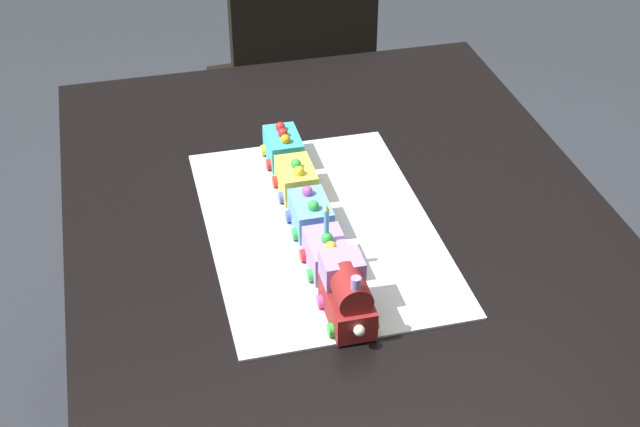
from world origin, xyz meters
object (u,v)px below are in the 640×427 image
Objects in this scene: cake_locomotive at (347,294)px; cake_car_hopper_sky_blue at (311,214)px; chair at (294,92)px; cake_car_tanker_lemon at (296,179)px; cake_car_flatbed_lavender at (327,254)px; cake_car_gondola_turquoise at (283,147)px; dining_table at (347,277)px; birthday_candle at (326,218)px.

cake_car_hopper_sky_blue is (0.25, 0.00, -0.02)m from cake_locomotive.
cake_car_tanker_lemon is at bearing 73.80° from chair.
cake_car_tanker_lemon is at bearing 0.00° from cake_car_flatbed_lavender.
cake_car_hopper_sky_blue is 1.00× the size of cake_car_gondola_turquoise.
dining_table is at bearing -15.80° from cake_locomotive.
cake_car_flatbed_lavender is at bearing 0.00° from cake_locomotive.
cake_car_tanker_lemon is (-0.89, 0.19, 0.30)m from chair.
cake_car_gondola_turquoise is at bearing 0.00° from cake_car_flatbed_lavender.
cake_car_flatbed_lavender is 0.12m from cake_car_hopper_sky_blue.
cake_car_tanker_lemon is 1.76× the size of birthday_candle.
cake_locomotive reaches higher than cake_car_tanker_lemon.
birthday_candle is at bearing -180.00° from cake_car_gondola_turquoise.
cake_car_gondola_turquoise is at bearing 13.85° from dining_table.
birthday_candle is at bearing 0.00° from cake_locomotive.
birthday_candle reaches higher than cake_locomotive.
dining_table is at bearing -33.43° from cake_car_flatbed_lavender.
cake_locomotive reaches higher than cake_car_hopper_sky_blue.
cake_car_tanker_lemon is at bearing 24.51° from dining_table.
cake_car_hopper_sky_blue and cake_car_tanker_lemon have the same top height.
cake_car_hopper_sky_blue reaches higher than dining_table.
chair reaches higher than cake_car_tanker_lemon.
cake_car_gondola_turquoise is at bearing 0.00° from cake_locomotive.
dining_table is 14.00× the size of cake_car_hopper_sky_blue.
cake_car_gondola_turquoise is 1.76× the size of birthday_candle.
chair is 8.60× the size of cake_car_gondola_turquoise.
dining_table is 0.21m from cake_car_tanker_lemon.
dining_table is at bearing -155.49° from cake_car_tanker_lemon.
birthday_candle reaches higher than cake_car_gondola_turquoise.
cake_car_flatbed_lavender is at bearing 180.00° from cake_car_tanker_lemon.
chair is 15.15× the size of birthday_candle.
dining_table is 0.16m from cake_car_hopper_sky_blue.
cake_car_hopper_sky_blue is at bearing 75.16° from chair.
cake_car_tanker_lemon is (0.24, 0.00, 0.00)m from cake_car_flatbed_lavender.
cake_locomotive is (-0.22, 0.06, 0.16)m from dining_table.
cake_locomotive is at bearing -180.00° from cake_car_tanker_lemon.
cake_car_hopper_sky_blue is at bearing 0.00° from birthday_candle.
cake_car_flatbed_lavender is (-0.10, 0.06, 0.14)m from dining_table.
chair is at bearing -10.59° from cake_car_hopper_sky_blue.
cake_car_tanker_lemon is at bearing 0.00° from birthday_candle.
dining_table is 14.00× the size of cake_car_tanker_lemon.
chair is 1.20m from birthday_candle.
cake_car_hopper_sky_blue is 0.24m from cake_car_gondola_turquoise.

